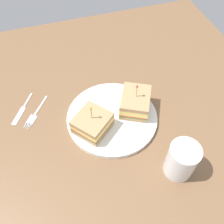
{
  "coord_description": "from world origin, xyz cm",
  "views": [
    {
      "loc": [
        -41.98,
        13.19,
        61.4
      ],
      "look_at": [
        0.0,
        0.0,
        3.32
      ],
      "focal_mm": 40.31,
      "sensor_mm": 36.0,
      "label": 1
    }
  ],
  "objects_px": {
    "plate": "(112,117)",
    "sandwich_half_front": "(92,123)",
    "sandwich_half_back": "(135,102)",
    "fork": "(34,115)",
    "knife": "(22,110)",
    "drink_glass": "(181,161)"
  },
  "relations": [
    {
      "from": "plate",
      "to": "sandwich_half_back",
      "type": "bearing_deg",
      "value": -83.69
    },
    {
      "from": "plate",
      "to": "sandwich_half_front",
      "type": "xyz_separation_m",
      "value": [
        -0.02,
        0.06,
        0.03
      ]
    },
    {
      "from": "knife",
      "to": "sandwich_half_back",
      "type": "bearing_deg",
      "value": -107.52
    },
    {
      "from": "plate",
      "to": "sandwich_half_front",
      "type": "relative_size",
      "value": 2.13
    },
    {
      "from": "plate",
      "to": "sandwich_half_back",
      "type": "height_order",
      "value": "sandwich_half_back"
    },
    {
      "from": "sandwich_half_back",
      "to": "fork",
      "type": "xyz_separation_m",
      "value": [
        0.07,
        0.3,
        -0.04
      ]
    },
    {
      "from": "sandwich_half_front",
      "to": "sandwich_half_back",
      "type": "bearing_deg",
      "value": -76.69
    },
    {
      "from": "drink_glass",
      "to": "fork",
      "type": "height_order",
      "value": "drink_glass"
    },
    {
      "from": "plate",
      "to": "fork",
      "type": "height_order",
      "value": "plate"
    },
    {
      "from": "sandwich_half_back",
      "to": "knife",
      "type": "relative_size",
      "value": 1.12
    },
    {
      "from": "sandwich_half_front",
      "to": "fork",
      "type": "distance_m",
      "value": 0.19
    },
    {
      "from": "plate",
      "to": "fork",
      "type": "xyz_separation_m",
      "value": [
        0.08,
        0.22,
        -0.0
      ]
    },
    {
      "from": "drink_glass",
      "to": "knife",
      "type": "bearing_deg",
      "value": 49.32
    },
    {
      "from": "plate",
      "to": "sandwich_half_front",
      "type": "bearing_deg",
      "value": 110.89
    },
    {
      "from": "sandwich_half_front",
      "to": "fork",
      "type": "bearing_deg",
      "value": 55.72
    },
    {
      "from": "sandwich_half_back",
      "to": "fork",
      "type": "bearing_deg",
      "value": 76.06
    },
    {
      "from": "sandwich_half_back",
      "to": "knife",
      "type": "distance_m",
      "value": 0.35
    },
    {
      "from": "sandwich_half_front",
      "to": "sandwich_half_back",
      "type": "xyz_separation_m",
      "value": [
        0.03,
        -0.14,
        0.0
      ]
    },
    {
      "from": "sandwich_half_front",
      "to": "knife",
      "type": "height_order",
      "value": "sandwich_half_front"
    },
    {
      "from": "plate",
      "to": "drink_glass",
      "type": "distance_m",
      "value": 0.24
    },
    {
      "from": "sandwich_half_back",
      "to": "knife",
      "type": "height_order",
      "value": "sandwich_half_back"
    },
    {
      "from": "knife",
      "to": "plate",
      "type": "bearing_deg",
      "value": -113.77
    }
  ]
}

